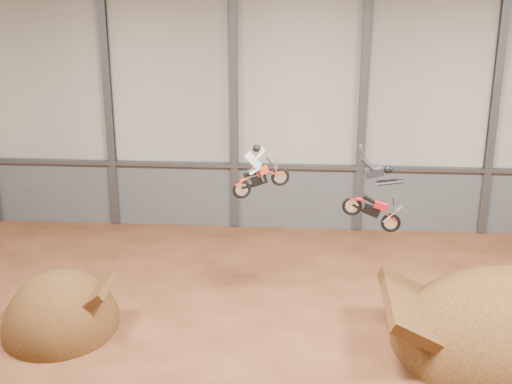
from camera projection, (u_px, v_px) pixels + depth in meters
back_wall at (298, 102)px, 37.04m from camera, size 40.00×0.10×14.00m
lower_band_back at (296, 197)px, 38.69m from camera, size 39.80×0.18×3.50m
steel_rail at (297, 167)px, 37.95m from camera, size 39.80×0.35×0.20m
steel_column_1 at (108, 100)px, 37.49m from camera, size 0.40×0.36×13.90m
steel_column_2 at (234, 102)px, 37.07m from camera, size 0.40×0.36×13.90m
steel_column_3 at (363, 104)px, 36.64m from camera, size 0.40×0.36×13.90m
steel_column_4 at (495, 105)px, 36.21m from camera, size 0.40×0.36×13.90m
takeoff_ramp at (62, 327)px, 29.07m from camera, size 4.64×5.36×4.64m
fmx_rider_a at (264, 166)px, 28.56m from camera, size 3.01×1.68×2.71m
fmx_rider_b at (369, 189)px, 26.83m from camera, size 3.97×1.11×3.68m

